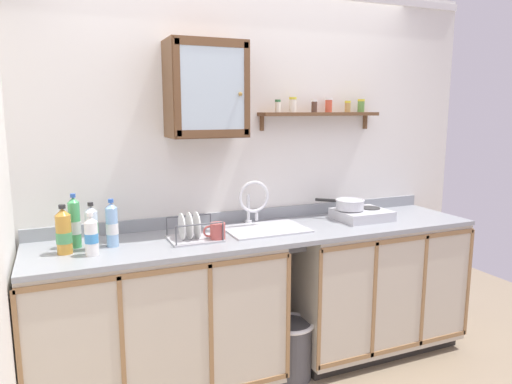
{
  "coord_description": "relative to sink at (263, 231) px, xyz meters",
  "views": [
    {
      "loc": [
        -1.22,
        -2.4,
        1.74
      ],
      "look_at": [
        -0.02,
        0.42,
        1.2
      ],
      "focal_mm": 33.21,
      "sensor_mm": 36.0,
      "label": 1
    }
  ],
  "objects": [
    {
      "name": "saucepan",
      "position": [
        0.67,
        0.02,
        0.12
      ],
      "size": [
        0.29,
        0.27,
        0.07
      ],
      "color": "silver",
      "rests_on": "hot_plate_stove"
    },
    {
      "name": "countertop",
      "position": [
        0.01,
        -0.04,
        -0.01
      ],
      "size": [
        2.9,
        0.65,
        0.03
      ],
      "primitive_type": "cube",
      "color": "gray",
      "rests_on": "lower_cabinet_run"
    },
    {
      "name": "bottle_water_blue_3",
      "position": [
        -0.94,
        -0.02,
        0.13
      ],
      "size": [
        0.07,
        0.07,
        0.27
      ],
      "color": "#8CB7E0",
      "rests_on": "countertop"
    },
    {
      "name": "sink",
      "position": [
        0.0,
        0.0,
        0.0
      ],
      "size": [
        0.51,
        0.41,
        0.44
      ],
      "color": "silver",
      "rests_on": "countertop"
    },
    {
      "name": "bottle_juice_amber_4",
      "position": [
        -1.2,
        -0.06,
        0.13
      ],
      "size": [
        0.08,
        0.08,
        0.27
      ],
      "color": "gold",
      "rests_on": "countertop"
    },
    {
      "name": "wall_cabinet",
      "position": [
        -0.33,
        0.12,
        0.9
      ],
      "size": [
        0.48,
        0.31,
        0.58
      ],
      "color": "brown"
    },
    {
      "name": "trash_bin",
      "position": [
        0.12,
        -0.18,
        -0.76
      ],
      "size": [
        0.31,
        0.31,
        0.39
      ],
      "color": "#4C4C51",
      "rests_on": "ground"
    },
    {
      "name": "hot_plate_stove",
      "position": [
        0.76,
        -0.01,
        0.04
      ],
      "size": [
        0.36,
        0.31,
        0.07
      ],
      "color": "silver",
      "rests_on": "countertop"
    },
    {
      "name": "back_wall",
      "position": [
        0.01,
        0.29,
        0.34
      ],
      "size": [
        3.54,
        0.07,
        2.58
      ],
      "color": "silver",
      "rests_on": "ground"
    },
    {
      "name": "bottle_water_clear_0",
      "position": [
        -1.05,
        -0.04,
        0.13
      ],
      "size": [
        0.07,
        0.07,
        0.27
      ],
      "color": "silver",
      "rests_on": "countertop"
    },
    {
      "name": "spice_shelf",
      "position": [
        0.53,
        0.2,
        0.76
      ],
      "size": [
        0.91,
        0.14,
        0.23
      ],
      "color": "brown"
    },
    {
      "name": "backsplash",
      "position": [
        0.01,
        0.26,
        0.05
      ],
      "size": [
        2.9,
        0.02,
        0.08
      ],
      "primitive_type": "cube",
      "color": "gray",
      "rests_on": "countertop"
    },
    {
      "name": "bottle_opaque_white_1",
      "position": [
        -1.06,
        -0.15,
        0.11
      ],
      "size": [
        0.07,
        0.07,
        0.23
      ],
      "color": "white",
      "rests_on": "countertop"
    },
    {
      "name": "lower_cabinet_run_right",
      "position": [
        0.84,
        -0.04,
        -0.49
      ],
      "size": [
        1.26,
        0.63,
        0.94
      ],
      "color": "black",
      "rests_on": "ground"
    },
    {
      "name": "bottle_soda_green_2",
      "position": [
        -1.14,
        0.05,
        0.15
      ],
      "size": [
        0.07,
        0.07,
        0.31
      ],
      "color": "#4CB266",
      "rests_on": "countertop"
    },
    {
      "name": "lower_cabinet_run",
      "position": [
        -0.72,
        -0.04,
        -0.49
      ],
      "size": [
        1.47,
        0.63,
        0.94
      ],
      "color": "black",
      "rests_on": "ground"
    },
    {
      "name": "dish_rack",
      "position": [
        -0.49,
        -0.06,
        0.05
      ],
      "size": [
        0.3,
        0.26,
        0.17
      ],
      "color": "#B2B2B7",
      "rests_on": "countertop"
    },
    {
      "name": "mug",
      "position": [
        -0.36,
        -0.14,
        0.06
      ],
      "size": [
        0.13,
        0.09,
        0.11
      ],
      "color": "#B24C47",
      "rests_on": "countertop"
    }
  ]
}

